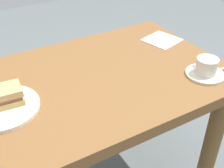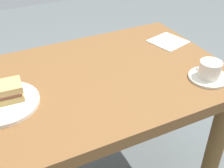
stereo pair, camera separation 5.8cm
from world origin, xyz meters
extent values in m
cube|color=brown|center=(0.00, 0.00, 0.69)|extent=(1.26, 0.70, 0.05)
cylinder|color=brown|center=(-0.55, -0.27, 0.33)|extent=(0.08, 0.08, 0.66)
cylinder|color=brown|center=(-0.55, 0.27, 0.33)|extent=(0.08, 0.08, 0.66)
cylinder|color=silver|center=(0.27, 0.02, 0.72)|extent=(0.25, 0.25, 0.01)
cube|color=tan|center=(0.26, 0.01, 0.73)|extent=(0.14, 0.09, 0.02)
cube|color=brown|center=(0.26, 0.01, 0.75)|extent=(0.13, 0.09, 0.01)
cube|color=tan|center=(0.26, 0.01, 0.77)|extent=(0.14, 0.09, 0.02)
cylinder|color=silver|center=(-0.48, 0.21, 0.71)|extent=(0.15, 0.15, 0.01)
cylinder|color=silver|center=(-0.48, 0.21, 0.75)|extent=(0.08, 0.08, 0.06)
cylinder|color=#A98040|center=(-0.48, 0.21, 0.78)|extent=(0.07, 0.07, 0.01)
torus|color=silver|center=(-0.49, 0.16, 0.75)|extent=(0.02, 0.05, 0.05)
ellipsoid|color=silver|center=(-0.54, 0.22, 0.72)|extent=(0.03, 0.02, 0.01)
cube|color=white|center=(-0.53, -0.13, 0.71)|extent=(0.18, 0.18, 0.00)
camera|label=1|loc=(0.33, 0.87, 1.33)|focal=46.61mm
camera|label=2|loc=(0.28, 0.89, 1.33)|focal=46.61mm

